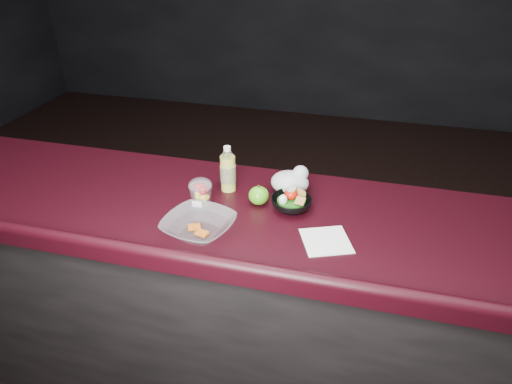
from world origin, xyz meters
TOP-DOWN VIEW (x-y plane):
  - counter at (0.00, 0.30)m, footprint 4.06×0.71m
  - lemonade_bottle at (-0.09, 0.43)m, footprint 0.06×0.06m
  - fruit_cup at (-0.15, 0.27)m, footprint 0.09×0.09m
  - green_apple at (0.06, 0.36)m, footprint 0.08×0.08m
  - plastic_bag at (0.17, 0.48)m, footprint 0.16×0.13m
  - snack_bowl at (0.19, 0.35)m, footprint 0.21×0.21m
  - takeout_bowl at (-0.10, 0.11)m, footprint 0.29×0.29m
  - paper_napkin at (0.35, 0.18)m, footprint 0.21×0.21m

SIDE VIEW (x-z plane):
  - counter at x=0.00m, z-range 0.00..1.02m
  - paper_napkin at x=0.35m, z-range 1.02..1.02m
  - snack_bowl at x=0.19m, z-range 1.01..1.09m
  - takeout_bowl at x=-0.10m, z-range 1.02..1.08m
  - green_apple at x=0.06m, z-range 1.02..1.10m
  - plastic_bag at x=0.17m, z-range 1.01..1.13m
  - fruit_cup at x=-0.15m, z-range 1.02..1.15m
  - lemonade_bottle at x=-0.09m, z-range 1.00..1.20m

